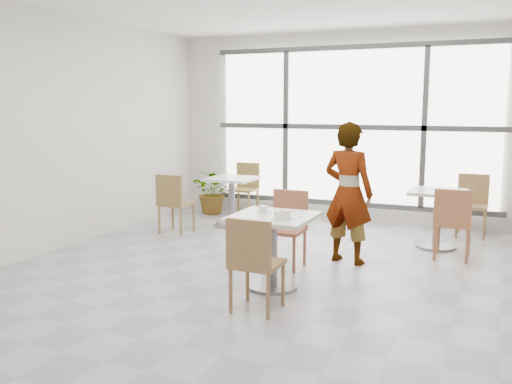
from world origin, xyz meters
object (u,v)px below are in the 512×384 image
at_px(chair_near, 254,258).
at_px(bg_table_left, 232,195).
at_px(person, 348,193).
at_px(bg_table_right, 437,211).
at_px(main_table, 273,237).
at_px(bg_chair_right_near, 453,219).
at_px(coffee_cup, 263,210).
at_px(bg_chair_right_far, 472,201).
at_px(bg_chair_left_far, 245,185).
at_px(plant_left, 213,192).
at_px(bg_chair_left_near, 173,200).
at_px(chair_far, 287,223).
at_px(oatmeal_bowl, 282,214).

xyz_separation_m(chair_near, bg_table_left, (-1.79, 3.20, -0.01)).
xyz_separation_m(person, bg_table_right, (0.89, 1.15, -0.34)).
height_order(main_table, bg_chair_right_near, bg_chair_right_near).
distance_m(coffee_cup, bg_chair_right_far, 3.71).
bearing_deg(bg_table_right, coffee_cup, -123.31).
height_order(bg_table_right, bg_chair_left_far, bg_chair_left_far).
relative_size(bg_chair_right_near, plant_left, 1.16).
distance_m(person, bg_table_right, 1.50).
distance_m(bg_table_left, bg_chair_left_far, 0.97).
xyz_separation_m(coffee_cup, bg_chair_left_near, (-2.05, 1.54, -0.28)).
bearing_deg(bg_chair_left_far, person, -43.32).
height_order(main_table, bg_chair_left_near, bg_chair_left_near).
relative_size(bg_table_left, bg_table_right, 1.00).
bearing_deg(coffee_cup, person, 61.64).
height_order(main_table, plant_left, plant_left).
bearing_deg(bg_table_left, bg_chair_right_far, 13.40).
relative_size(coffee_cup, bg_table_left, 0.21).
bearing_deg(person, main_table, 81.73).
relative_size(chair_near, bg_chair_right_near, 1.00).
height_order(chair_near, bg_chair_right_near, same).
bearing_deg(coffee_cup, chair_near, -72.23).
distance_m(bg_table_left, bg_chair_right_far, 3.50).
distance_m(chair_near, bg_chair_right_near, 2.92).
relative_size(main_table, bg_table_right, 1.07).
xyz_separation_m(main_table, chair_far, (-0.14, 0.80, -0.02)).
bearing_deg(chair_far, oatmeal_bowl, -72.48).
xyz_separation_m(coffee_cup, bg_table_right, (1.49, 2.27, -0.29)).
distance_m(coffee_cup, bg_chair_left_near, 2.58).
bearing_deg(bg_chair_right_near, oatmeal_bowl, 53.01).
bearing_deg(main_table, coffee_cup, 146.98).
bearing_deg(chair_far, chair_near, -80.49).
height_order(main_table, bg_table_right, same).
relative_size(oatmeal_bowl, bg_chair_right_far, 0.24).
relative_size(chair_near, bg_table_left, 1.16).
height_order(coffee_cup, plant_left, coffee_cup).
distance_m(chair_far, bg_table_left, 2.28).
height_order(main_table, chair_near, chair_near).
xyz_separation_m(bg_chair_left_near, bg_chair_right_near, (3.78, 0.16, 0.00)).
bearing_deg(bg_chair_left_far, chair_near, -64.23).
relative_size(chair_far, bg_table_left, 1.16).
xyz_separation_m(coffee_cup, person, (0.60, 1.12, 0.05)).
bearing_deg(bg_table_left, chair_near, -60.72).
bearing_deg(oatmeal_bowl, chair_near, -92.79).
xyz_separation_m(chair_near, bg_chair_right_far, (1.61, 4.01, 0.00)).
relative_size(coffee_cup, bg_chair_left_near, 0.18).
xyz_separation_m(chair_near, plant_left, (-2.50, 3.93, -0.12)).
distance_m(bg_table_left, bg_chair_right_near, 3.33).
distance_m(person, plant_left, 3.51).
xyz_separation_m(main_table, chair_near, (0.11, -0.72, -0.02)).
height_order(main_table, person, person).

